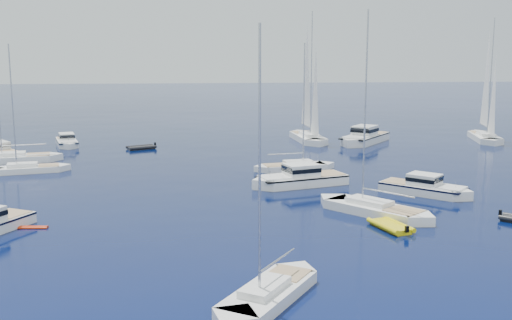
% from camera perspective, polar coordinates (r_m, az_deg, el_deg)
% --- Properties ---
extents(ground, '(400.00, 400.00, 0.00)m').
position_cam_1_polar(ground, '(39.21, -1.74, -9.33)').
color(ground, '#071348').
rests_on(ground, ground).
extents(motor_cruiser_centre, '(10.75, 6.13, 2.70)m').
position_cam_1_polar(motor_cruiser_centre, '(60.58, 3.94, -2.33)').
color(motor_cruiser_centre, white).
rests_on(motor_cruiser_centre, ground).
extents(motor_cruiser_far_r, '(8.50, 8.19, 2.37)m').
position_cam_1_polar(motor_cruiser_far_r, '(58.93, 15.15, -3.02)').
color(motor_cruiser_far_r, white).
rests_on(motor_cruiser_far_r, ground).
extents(motor_cruiser_distant, '(9.95, 11.51, 3.08)m').
position_cam_1_polar(motor_cruiser_distant, '(88.59, 9.75, 1.53)').
color(motor_cruiser_distant, silver).
rests_on(motor_cruiser_distant, ground).
extents(motor_cruiser_horizon, '(4.76, 8.63, 2.17)m').
position_cam_1_polar(motor_cruiser_horizon, '(88.78, -16.78, 1.26)').
color(motor_cruiser_horizon, white).
rests_on(motor_cruiser_horizon, ground).
extents(sailboat_fore, '(7.65, 9.88, 14.80)m').
position_cam_1_polar(sailboat_fore, '(33.82, 1.12, -12.60)').
color(sailboat_fore, silver).
rests_on(sailboat_fore, ground).
extents(sailboat_mid_r, '(9.54, 10.53, 16.62)m').
position_cam_1_polar(sailboat_mid_r, '(51.17, 10.65, -4.83)').
color(sailboat_mid_r, white).
rests_on(sailboat_mid_r, ground).
extents(sailboat_mid_l, '(9.84, 4.59, 14.00)m').
position_cam_1_polar(sailboat_mid_l, '(71.17, -20.12, -1.05)').
color(sailboat_mid_l, white).
rests_on(sailboat_mid_l, ground).
extents(sailboat_centre, '(9.88, 4.12, 14.11)m').
position_cam_1_polar(sailboat_centre, '(68.27, 3.53, -0.90)').
color(sailboat_centre, white).
rests_on(sailboat_centre, ground).
extents(sailboat_sails_r, '(4.52, 12.97, 18.69)m').
position_cam_1_polar(sailboat_sails_r, '(89.75, 4.74, 1.75)').
color(sailboat_sails_r, white).
rests_on(sailboat_sails_r, ground).
extents(sailboat_far_l, '(12.02, 5.32, 17.12)m').
position_cam_1_polar(sailboat_far_l, '(78.05, -21.18, -0.17)').
color(sailboat_far_l, white).
rests_on(sailboat_far_l, ground).
extents(sailboat_sails_far, '(5.54, 12.49, 17.79)m').
position_cam_1_polar(sailboat_sails_far, '(95.69, 20.06, 1.69)').
color(sailboat_sails_far, white).
rests_on(sailboat_sails_far, ground).
extents(tender_yellow, '(3.21, 4.41, 0.95)m').
position_cam_1_polar(tender_yellow, '(47.26, 12.13, -6.14)').
color(tender_yellow, yellow).
rests_on(tender_yellow, ground).
extents(tender_grey_far, '(4.38, 3.56, 0.95)m').
position_cam_1_polar(tender_grey_far, '(83.46, -10.38, 0.98)').
color(tender_grey_far, black).
rests_on(tender_grey_far, ground).
extents(kayak_orange, '(3.10, 0.84, 0.30)m').
position_cam_1_polar(kayak_orange, '(49.40, -20.10, -5.83)').
color(kayak_orange, red).
rests_on(kayak_orange, ground).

